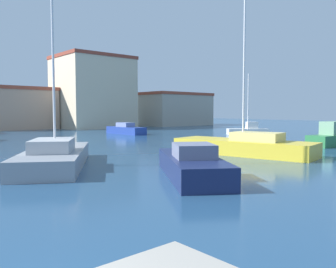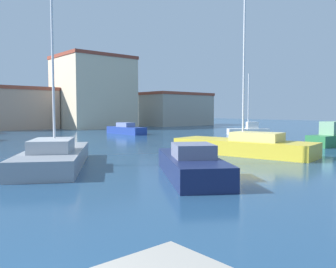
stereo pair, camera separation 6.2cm
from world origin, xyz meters
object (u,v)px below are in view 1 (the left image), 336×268
Objects in this scene: motorboat_navy_outer_mooring at (192,165)px; sailboat_grey_mid_harbor at (55,156)px; motorboat_blue_near_pier at (126,130)px; sailboat_yellow_behind_lamppost at (244,146)px; sailboat_white_inner_mooring at (248,130)px.

sailboat_grey_mid_harbor is at bearing 116.56° from motorboat_navy_outer_mooring.
sailboat_grey_mid_harbor reaches higher than motorboat_navy_outer_mooring.
sailboat_yellow_behind_lamppost is at bearing -104.16° from motorboat_blue_near_pier.
sailboat_grey_mid_harbor is (-26.66, -7.73, 0.04)m from sailboat_white_inner_mooring.
motorboat_blue_near_pier is at bearing 47.36° from sailboat_grey_mid_harbor.
sailboat_white_inner_mooring is 19.09m from sailboat_yellow_behind_lamppost.
sailboat_grey_mid_harbor is at bearing -132.64° from motorboat_blue_near_pier.
sailboat_grey_mid_harbor is 1.19× the size of sailboat_yellow_behind_lamppost.
sailboat_grey_mid_harbor is at bearing -163.83° from sailboat_white_inner_mooring.
sailboat_white_inner_mooring is 27.39m from motorboat_navy_outer_mooring.
sailboat_yellow_behind_lamppost is (7.86, 3.13, 0.03)m from motorboat_navy_outer_mooring.
sailboat_yellow_behind_lamppost is at bearing -16.36° from sailboat_grey_mid_harbor.
motorboat_blue_near_pier is 0.58× the size of sailboat_yellow_behind_lamppost.
sailboat_white_inner_mooring reaches higher than motorboat_navy_outer_mooring.
sailboat_white_inner_mooring is at bearing 35.10° from sailboat_yellow_behind_lamppost.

